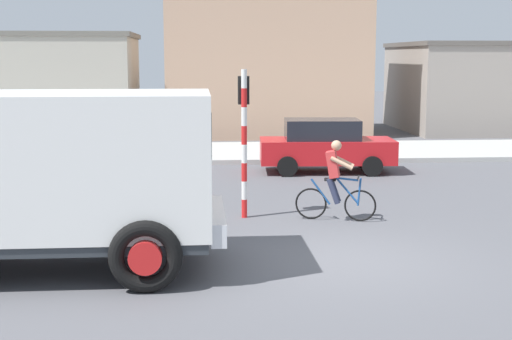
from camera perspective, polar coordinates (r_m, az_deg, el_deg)
ground_plane at (r=12.67m, az=6.48°, el=-7.05°), size 120.00×120.00×0.00m
sidewalk_far at (r=26.05m, az=0.80°, el=1.41°), size 80.00×5.00×0.16m
truck_foreground at (r=12.14m, az=-15.82°, el=0.02°), size 5.43×2.88×2.90m
cyclist at (r=15.54m, az=6.22°, el=-0.81°), size 1.67×0.64×1.72m
traffic_light_pole at (r=15.63m, az=-0.95°, el=3.75°), size 0.24×0.43×3.20m
car_red_near at (r=22.06m, az=5.45°, el=1.94°), size 4.09×2.05×1.60m
building_corner_left at (r=33.09m, az=-19.00°, el=6.26°), size 11.12×5.69×4.45m
building_mid_block at (r=32.84m, az=0.71°, el=8.64°), size 8.86×5.59×6.64m
building_corner_right at (r=36.40m, az=17.63°, el=6.26°), size 8.26×7.39×4.12m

